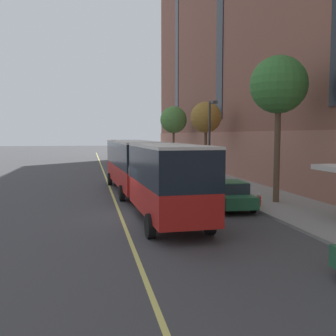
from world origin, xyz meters
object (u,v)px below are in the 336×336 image
fire_hydrant (259,200)px  street_tree_far_uptown (206,118)px  street_tree_far_downtown (174,120)px  parked_car_green_0 (229,195)px  parked_car_red_1 (150,161)px  city_bus (143,167)px  street_lamp (210,134)px  parked_car_champagne_2 (185,176)px  street_tree_mid_block (279,86)px

fire_hydrant → street_tree_far_uptown: bearing=84.2°
street_tree_far_downtown → fire_hydrant: size_ratio=10.64×
parked_car_green_0 → parked_car_red_1: same height
fire_hydrant → city_bus: bearing=148.8°
street_tree_far_uptown → street_lamp: bearing=-103.4°
street_tree_far_downtown → street_lamp: 20.77m
street_tree_far_uptown → street_tree_far_downtown: bearing=90.0°
city_bus → street_tree_far_downtown: (7.60, 26.38, 3.90)m
parked_car_green_0 → street_lamp: size_ratio=0.73×
city_bus → parked_car_red_1: bearing=80.2°
parked_car_green_0 → street_tree_far_uptown: bearing=78.0°
parked_car_champagne_2 → fire_hydrant: size_ratio=6.28×
parked_car_green_0 → parked_car_red_1: size_ratio=1.13×
parked_car_red_1 → street_lamp: size_ratio=0.65×
street_tree_mid_block → street_lamp: size_ratio=1.30×
parked_car_green_0 → street_tree_mid_block: street_tree_mid_block is taller
street_tree_far_downtown → fire_hydrant: (-1.57, -30.03, -5.54)m
parked_car_champagne_2 → fire_hydrant: (1.73, -10.14, -0.29)m
street_tree_far_uptown → fire_hydrant: 16.48m
parked_car_green_0 → street_tree_far_uptown: (3.22, 15.20, 4.92)m
street_tree_far_downtown → street_lamp: (-1.47, -20.64, -1.83)m
street_tree_far_downtown → fire_hydrant: street_tree_far_downtown is taller
city_bus → parked_car_green_0: city_bus is taller
street_tree_far_uptown → street_lamp: (-1.47, -6.17, -1.50)m
parked_car_red_1 → street_tree_far_uptown: 14.82m
street_tree_mid_block → street_tree_far_uptown: bearing=90.0°
parked_car_champagne_2 → street_tree_far_downtown: street_tree_far_downtown is taller
street_tree_far_uptown → street_tree_far_downtown: size_ratio=0.92×
parked_car_red_1 → parked_car_champagne_2: 19.03m
street_lamp → fire_hydrant: street_lamp is taller
street_tree_far_downtown → parked_car_red_1: bearing=-164.9°
city_bus → street_lamp: (6.13, 5.74, 2.07)m
parked_car_red_1 → street_tree_far_downtown: size_ratio=0.56×
street_tree_mid_block → parked_car_red_1: bearing=96.5°
parked_car_green_0 → street_lamp: bearing=79.1°
parked_car_champagne_2 → street_tree_far_downtown: (3.30, 19.89, 5.25)m
street_tree_far_uptown → street_tree_far_downtown: (0.00, 14.48, 0.33)m
city_bus → street_tree_mid_block: bearing=-18.7°
street_tree_mid_block → street_tree_far_downtown: (-0.00, 28.95, -0.90)m
city_bus → street_tree_far_uptown: street_tree_far_uptown is taller
parked_car_red_1 → parked_car_green_0: bearing=-90.1°
parked_car_champagne_2 → street_tree_far_uptown: (3.30, 5.42, 4.92)m
city_bus → parked_car_green_0: (4.38, -3.29, -1.35)m
parked_car_red_1 → street_lamp: bearing=-85.0°
fire_hydrant → parked_car_champagne_2: bearing=99.7°
parked_car_champagne_2 → street_tree_mid_block: street_tree_mid_block is taller
street_tree_mid_block → street_lamp: (-1.47, 8.31, -2.73)m
parked_car_green_0 → street_lamp: (1.75, 9.03, 3.42)m
parked_car_red_1 → fire_hydrant: (1.62, -29.17, -0.29)m
street_tree_far_downtown → parked_car_green_0: bearing=-96.2°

